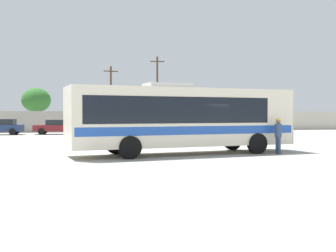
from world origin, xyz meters
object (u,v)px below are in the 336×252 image
object	(u,v)px
roadside_tree_midright	(149,95)
parked_car_leftmost_dark_blue	(1,127)
coach_bus_cream_blue	(181,117)
attendant_by_bus_door	(278,134)
parked_car_third_dark_blue	(124,126)
parked_car_second_maroon	(58,127)
roadside_tree_midleft	(36,100)
utility_pole_far	(157,92)
utility_pole_near	(111,97)
parked_car_rightmost_red	(180,125)

from	to	relation	value
roadside_tree_midright	parked_car_leftmost_dark_blue	bearing A→B (deg)	-146.41
coach_bus_cream_blue	parked_car_leftmost_dark_blue	bearing A→B (deg)	116.75
attendant_by_bus_door	parked_car_third_dark_blue	xyz separation A→B (m)	(-4.47, 24.89, -0.23)
coach_bus_cream_blue	parked_car_second_maroon	bearing A→B (deg)	105.57
roadside_tree_midleft	coach_bus_cream_blue	bearing A→B (deg)	-75.12
utility_pole_far	roadside_tree_midright	bearing A→B (deg)	96.44
attendant_by_bus_door	parked_car_third_dark_blue	bearing A→B (deg)	100.17
attendant_by_bus_door	roadside_tree_midright	bearing A→B (deg)	89.35
parked_car_leftmost_dark_blue	utility_pole_near	bearing A→B (deg)	35.97
parked_car_leftmost_dark_blue	parked_car_third_dark_blue	distance (m)	12.08
utility_pole_far	parked_car_rightmost_red	bearing A→B (deg)	-83.36
coach_bus_cream_blue	utility_pole_near	distance (m)	31.76
attendant_by_bus_door	parked_car_second_maroon	xyz separation A→B (m)	(-11.21, 24.08, -0.24)
parked_car_third_dark_blue	utility_pole_near	xyz separation A→B (m)	(-0.50, 7.86, 3.35)
attendant_by_bus_door	roadside_tree_midleft	size ratio (longest dim) A/B	0.34
parked_car_second_maroon	roadside_tree_midright	bearing A→B (deg)	44.76
parked_car_third_dark_blue	roadside_tree_midleft	xyz separation A→B (m)	(-9.52, 10.76, 2.98)
parked_car_rightmost_red	coach_bus_cream_blue	bearing A→B (deg)	-105.41
utility_pole_far	roadside_tree_midleft	bearing A→B (deg)	166.98
parked_car_second_maroon	roadside_tree_midright	size ratio (longest dim) A/B	0.77
coach_bus_cream_blue	parked_car_rightmost_red	distance (m)	24.40
parked_car_second_maroon	parked_car_third_dark_blue	distance (m)	6.80
parked_car_leftmost_dark_blue	roadside_tree_midright	world-z (taller)	roadside_tree_midright
utility_pole_near	utility_pole_far	distance (m)	5.81
coach_bus_cream_blue	attendant_by_bus_door	bearing A→B (deg)	-12.61
utility_pole_near	roadside_tree_midleft	xyz separation A→B (m)	(-9.02, 2.89, -0.38)
parked_car_third_dark_blue	utility_pole_far	world-z (taller)	utility_pole_far
roadside_tree_midleft	roadside_tree_midright	world-z (taller)	roadside_tree_midright
utility_pole_far	parked_car_second_maroon	bearing A→B (deg)	-145.83
coach_bus_cream_blue	roadside_tree_midright	world-z (taller)	roadside_tree_midright
utility_pole_near	roadside_tree_midright	bearing A→B (deg)	27.97
parked_car_rightmost_red	attendant_by_bus_door	bearing A→B (deg)	-93.90
parked_car_leftmost_dark_blue	parked_car_third_dark_blue	xyz separation A→B (m)	(12.07, 0.53, -0.02)
roadside_tree_midleft	roadside_tree_midright	distance (m)	14.41
attendant_by_bus_door	roadside_tree_midright	size ratio (longest dim) A/B	0.30
parked_car_leftmost_dark_blue	parked_car_rightmost_red	size ratio (longest dim) A/B	0.96
utility_pole_near	attendant_by_bus_door	bearing A→B (deg)	-81.38
roadside_tree_midleft	parked_car_leftmost_dark_blue	bearing A→B (deg)	-102.72
parked_car_second_maroon	roadside_tree_midleft	distance (m)	12.26
parked_car_rightmost_red	utility_pole_near	world-z (taller)	utility_pole_near
parked_car_third_dark_blue	coach_bus_cream_blue	bearing A→B (deg)	-90.81
coach_bus_cream_blue	parked_car_rightmost_red	xyz separation A→B (m)	(6.48, 23.50, -1.07)
attendant_by_bus_door	parked_car_rightmost_red	xyz separation A→B (m)	(1.68, 24.58, -0.20)
parked_car_rightmost_red	roadside_tree_midright	xyz separation A→B (m)	(-1.27, 11.03, 3.74)
parked_car_third_dark_blue	utility_pole_near	distance (m)	8.56
attendant_by_bus_door	parked_car_rightmost_red	world-z (taller)	attendant_by_bus_door
parked_car_rightmost_red	parked_car_second_maroon	bearing A→B (deg)	-177.81
parked_car_leftmost_dark_blue	roadside_tree_midleft	size ratio (longest dim) A/B	0.81
attendant_by_bus_door	parked_car_second_maroon	world-z (taller)	attendant_by_bus_door
utility_pole_near	parked_car_second_maroon	bearing A→B (deg)	-125.78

